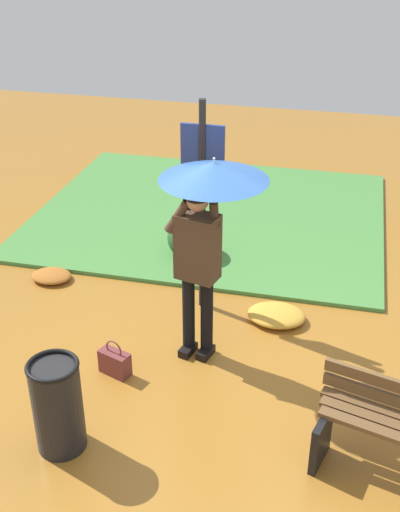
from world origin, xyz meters
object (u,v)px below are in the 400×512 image
info_sign_post (202,183)px  trash_bin (58,406)px  person_with_umbrella (207,210)px  handbag (115,362)px

info_sign_post → trash_bin: size_ratio=2.76×
trash_bin → person_with_umbrella: bearing=60.0°
person_with_umbrella → handbag: (-0.76, -0.51, -1.42)m
handbag → person_with_umbrella: bearing=34.1°
person_with_umbrella → info_sign_post: 0.89m
person_with_umbrella → info_sign_post: size_ratio=0.89×
person_with_umbrella → trash_bin: (-0.86, -1.49, -1.13)m
info_sign_post → handbag: (-0.52, -1.36, -1.32)m
handbag → trash_bin: size_ratio=0.44×
info_sign_post → trash_bin: (-0.62, -2.34, -1.03)m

